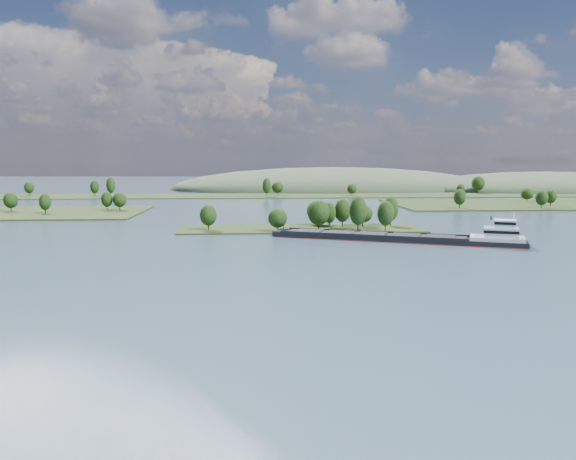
{
  "coord_description": "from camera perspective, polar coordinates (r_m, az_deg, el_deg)",
  "views": [
    {
      "loc": [
        -20.35,
        -49.93,
        28.39
      ],
      "look_at": [
        -8.71,
        130.0,
        6.0
      ],
      "focal_mm": 35.0,
      "sensor_mm": 36.0,
      "label": 1
    }
  ],
  "objects": [
    {
      "name": "cargo_barge",
      "position": [
        202.49,
        12.48,
        -0.72
      ],
      "size": [
        85.91,
        44.74,
        12.04
      ],
      "color": "black",
      "rests_on": "ground"
    },
    {
      "name": "hill_west",
      "position": [
        556.5,
        4.62,
        4.13
      ],
      "size": [
        320.0,
        160.0,
        44.0
      ],
      "primitive_type": "ellipsoid",
      "color": "#384831",
      "rests_on": "ground"
    },
    {
      "name": "back_shoreline",
      "position": [
        451.68,
        -0.05,
        3.57
      ],
      "size": [
        900.0,
        60.0,
        16.15
      ],
      "color": "#223216",
      "rests_on": "ground"
    },
    {
      "name": "hill_east",
      "position": [
        591.38,
        24.65,
        3.68
      ],
      "size": [
        260.0,
        140.0,
        36.0
      ],
      "primitive_type": "ellipsoid",
      "color": "#384831",
      "rests_on": "ground"
    },
    {
      "name": "tree_island",
      "position": [
        231.65,
        3.14,
        1.08
      ],
      "size": [
        100.0,
        30.33,
        15.21
      ],
      "color": "#223216",
      "rests_on": "ground"
    },
    {
      "name": "ground",
      "position": [
        173.49,
        3.09,
        -2.35
      ],
      "size": [
        1800.0,
        1800.0,
        0.0
      ],
      "primitive_type": "plane",
      "color": "#34485A",
      "rests_on": "ground"
    }
  ]
}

